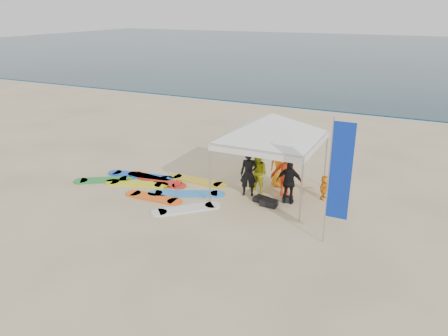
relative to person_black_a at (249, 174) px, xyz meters
name	(u,v)px	position (x,y,z in m)	size (l,w,h in m)	color
ground	(186,231)	(-0.67, -3.35, -0.84)	(120.00, 120.00, 0.00)	beige
ocean	(393,52)	(-0.67, 56.65, -0.80)	(160.00, 84.00, 0.08)	#0C2633
shoreline_foam	(326,110)	(-0.67, 14.85, -0.83)	(160.00, 1.20, 0.01)	silver
person_black_a	(249,174)	(0.00, 0.00, 0.00)	(0.61, 0.40, 1.67)	black
person_yellow	(258,173)	(0.24, 0.30, -0.05)	(0.76, 0.60, 1.57)	#C7D11D
person_orange_a	(286,172)	(1.22, 0.55, 0.06)	(1.16, 0.67, 1.79)	red
person_black_b	(290,182)	(1.54, -0.03, -0.04)	(0.93, 0.39, 1.59)	black
person_orange_b	(280,165)	(0.76, 1.26, 0.01)	(0.83, 0.54, 1.70)	orange
person_seated	(324,187)	(2.55, 0.86, -0.40)	(0.82, 0.26, 0.88)	orange
canopy_tent	(272,113)	(0.65, 0.46, 2.17)	(4.57, 4.57, 3.45)	#A5A5A8
feather_flag	(339,173)	(3.55, -2.17, 1.37)	(0.63, 0.04, 3.75)	#A5A5A8
marker_pennant	(180,184)	(-2.14, -1.24, -0.34)	(0.28, 0.28, 0.64)	#A5A5A8
gear_pile	(270,201)	(0.97, -0.36, -0.74)	(1.34, 0.95, 0.22)	black
surfboard_spread	(158,187)	(-3.38, -0.84, -0.80)	(6.01, 3.50, 0.07)	blue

